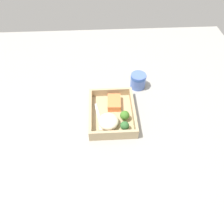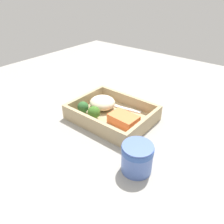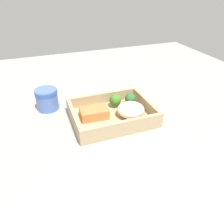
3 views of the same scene
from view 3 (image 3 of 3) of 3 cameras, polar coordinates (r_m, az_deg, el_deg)
name	(u,v)px [view 3 (image 3 of 3)]	position (r cm, az deg, el deg)	size (l,w,h in cm)	color
ground_plane	(112,121)	(74.79, 0.00, -2.41)	(160.00, 160.00, 2.00)	#9A9790
takeout_tray	(112,117)	(73.90, 0.00, -1.38)	(26.62, 20.55, 1.20)	tan
tray_rim	(112,111)	(72.51, 0.00, 0.32)	(26.62, 20.55, 3.96)	tan
salmon_fillet	(94,113)	(72.33, -4.68, -0.27)	(9.01, 6.06, 3.14)	#F47941
mashed_potatoes	(131,110)	(72.89, 4.91, 0.60)	(9.24, 8.96, 4.46)	beige
broccoli_floret_1	(115,100)	(77.59, 0.88, 3.10)	(4.20, 4.20, 4.77)	#77A05D
broccoli_floret_2	(130,99)	(79.20, 4.78, 3.46)	(3.85, 3.85, 4.40)	#739D58
fork	(125,123)	(69.58, 3.32, -2.98)	(15.83, 4.55, 0.44)	white
paper_cup	(47,98)	(81.23, -16.64, 3.48)	(7.86, 7.86, 7.70)	#506CB8
receipt_slip	(168,166)	(59.08, 14.54, -13.40)	(7.88, 11.99, 0.24)	white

